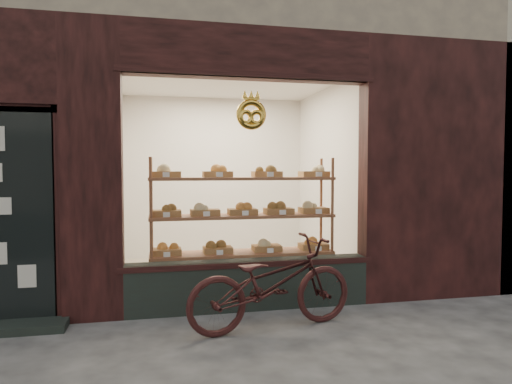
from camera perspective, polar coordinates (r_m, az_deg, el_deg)
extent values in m
cube|color=black|center=(5.20, -0.83, -11.46)|extent=(2.70, 0.25, 0.55)
cube|color=black|center=(5.11, -28.74, -2.68)|extent=(0.90, 0.04, 2.15)
cube|color=black|center=(5.17, -28.97, -14.64)|extent=(1.15, 0.35, 0.08)
torus|color=gold|center=(4.97, -0.60, 9.65)|extent=(0.33, 0.07, 0.33)
cube|color=brown|center=(5.66, -1.69, -12.63)|extent=(2.20, 0.45, 0.04)
cube|color=brown|center=(5.55, -1.70, -7.65)|extent=(2.20, 0.45, 0.03)
cube|color=brown|center=(5.49, -1.71, -3.02)|extent=(2.20, 0.45, 0.04)
cube|color=brown|center=(5.46, -1.71, 1.69)|extent=(2.20, 0.45, 0.04)
cylinder|color=brown|center=(5.22, -12.98, -5.05)|extent=(0.04, 0.04, 1.70)
cylinder|color=brown|center=(5.61, 9.51, -4.47)|extent=(0.04, 0.04, 1.70)
cylinder|color=brown|center=(5.61, -12.92, -4.51)|extent=(0.04, 0.04, 1.70)
cylinder|color=brown|center=(5.97, 8.12, -4.01)|extent=(0.04, 0.04, 1.70)
cube|color=brown|center=(5.45, -11.12, -7.33)|extent=(0.34, 0.24, 0.07)
sphere|color=#C66D3C|center=(5.44, -11.13, -6.45)|extent=(0.11, 0.11, 0.11)
cube|color=white|center=(5.27, -11.08, -7.68)|extent=(0.07, 0.01, 0.05)
cube|color=brown|center=(5.49, -4.80, -7.20)|extent=(0.34, 0.24, 0.07)
sphere|color=brown|center=(5.48, -4.81, -6.33)|extent=(0.11, 0.11, 0.11)
cube|color=white|center=(5.31, -4.54, -7.55)|extent=(0.08, 0.01, 0.05)
cube|color=brown|center=(5.60, 1.34, -7.00)|extent=(0.34, 0.24, 0.07)
sphere|color=tan|center=(5.59, 1.34, -6.14)|extent=(0.11, 0.11, 0.11)
cube|color=white|center=(5.42, 1.80, -7.33)|extent=(0.07, 0.01, 0.05)
cube|color=brown|center=(5.77, 7.18, -6.73)|extent=(0.34, 0.24, 0.07)
sphere|color=#C66D3C|center=(5.76, 7.19, -5.90)|extent=(0.11, 0.11, 0.11)
cube|color=white|center=(5.60, 7.82, -7.03)|extent=(0.08, 0.01, 0.05)
cube|color=brown|center=(5.39, -11.17, -2.62)|extent=(0.34, 0.24, 0.07)
sphere|color=brown|center=(5.38, -11.17, -1.71)|extent=(0.11, 0.11, 0.11)
cube|color=white|center=(5.21, -11.13, -2.81)|extent=(0.07, 0.01, 0.06)
cube|color=brown|center=(5.42, -6.40, -2.55)|extent=(0.34, 0.24, 0.07)
sphere|color=tan|center=(5.41, -6.40, -1.66)|extent=(0.11, 0.11, 0.11)
cube|color=white|center=(5.23, -6.19, -2.74)|extent=(0.07, 0.01, 0.06)
cube|color=brown|center=(5.48, -1.71, -2.47)|extent=(0.34, 0.24, 0.07)
sphere|color=#C66D3C|center=(5.47, -1.71, -1.59)|extent=(0.11, 0.11, 0.11)
cube|color=white|center=(5.30, -1.34, -2.66)|extent=(0.07, 0.01, 0.06)
cube|color=brown|center=(5.58, 2.85, -2.38)|extent=(0.34, 0.24, 0.07)
sphere|color=brown|center=(5.57, 2.85, -1.51)|extent=(0.11, 0.11, 0.11)
cube|color=white|center=(5.40, 3.35, -2.55)|extent=(0.07, 0.01, 0.06)
cube|color=brown|center=(5.71, 7.21, -2.28)|extent=(0.34, 0.24, 0.07)
sphere|color=tan|center=(5.71, 7.22, -1.43)|extent=(0.11, 0.11, 0.11)
cube|color=white|center=(5.54, 7.85, -2.44)|extent=(0.08, 0.01, 0.06)
cube|color=brown|center=(5.37, -11.21, 2.17)|extent=(0.34, 0.24, 0.07)
sphere|color=tan|center=(5.37, -11.22, 3.08)|extent=(0.11, 0.11, 0.11)
cube|color=white|center=(5.18, -11.18, 2.15)|extent=(0.07, 0.01, 0.06)
cube|color=brown|center=(5.41, -4.84, 2.22)|extent=(0.34, 0.24, 0.07)
sphere|color=#C66D3C|center=(5.41, -4.85, 3.12)|extent=(0.11, 0.11, 0.11)
cube|color=white|center=(5.23, -4.58, 2.20)|extent=(0.08, 0.01, 0.06)
cube|color=brown|center=(5.52, 1.35, 2.24)|extent=(0.34, 0.24, 0.07)
sphere|color=brown|center=(5.52, 1.35, 3.13)|extent=(0.11, 0.11, 0.11)
cube|color=white|center=(5.34, 1.82, 2.22)|extent=(0.07, 0.01, 0.06)
cube|color=brown|center=(5.69, 7.24, 2.24)|extent=(0.34, 0.24, 0.07)
sphere|color=tan|center=(5.69, 7.25, 3.10)|extent=(0.11, 0.11, 0.11)
cube|color=white|center=(5.52, 7.88, 2.22)|extent=(0.08, 0.01, 0.06)
imported|color=#361616|center=(4.53, 1.98, -11.37)|extent=(1.78, 0.88, 0.90)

